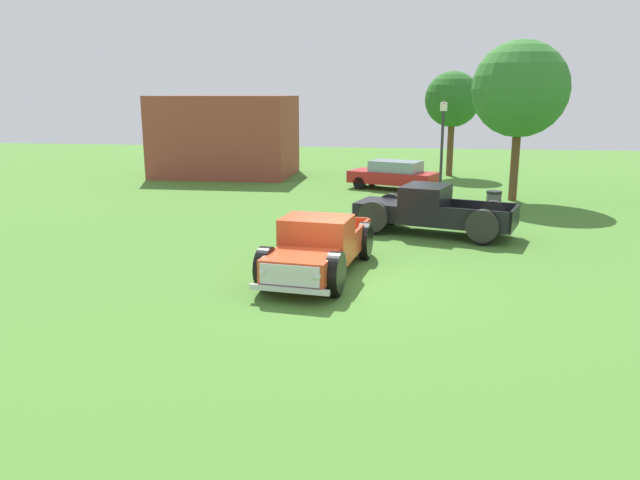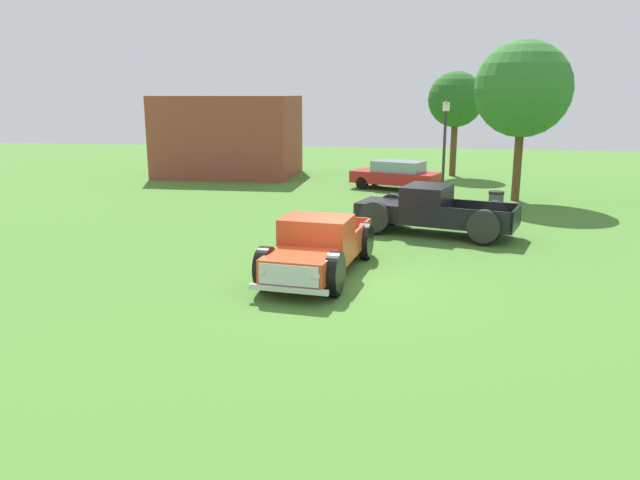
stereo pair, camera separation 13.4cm
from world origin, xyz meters
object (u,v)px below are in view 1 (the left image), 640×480
(pickup_truck_behind_left, at_px, (423,210))
(sedan_distant_a, at_px, (394,174))
(pickup_truck_foreground, at_px, (316,249))
(oak_tree_east, at_px, (453,100))
(lamp_post_near, at_px, (442,150))
(oak_tree_center, at_px, (520,89))
(trash_can, at_px, (494,203))

(pickup_truck_behind_left, distance_m, sedan_distant_a, 9.79)
(pickup_truck_foreground, height_order, oak_tree_east, oak_tree_east)
(sedan_distant_a, relative_size, lamp_post_near, 1.05)
(oak_tree_east, xyz_separation_m, oak_tree_center, (2.30, -8.23, 0.52))
(pickup_truck_foreground, relative_size, oak_tree_east, 0.91)
(lamp_post_near, bearing_deg, trash_can, -52.87)
(pickup_truck_foreground, distance_m, trash_can, 10.76)
(lamp_post_near, distance_m, trash_can, 3.68)
(pickup_truck_foreground, height_order, lamp_post_near, lamp_post_near)
(pickup_truck_foreground, bearing_deg, sedan_distant_a, 84.43)
(lamp_post_near, xyz_separation_m, oak_tree_center, (3.22, 1.15, 2.51))
(pickup_truck_foreground, relative_size, oak_tree_center, 0.78)
(trash_can, height_order, oak_tree_center, oak_tree_center)
(pickup_truck_behind_left, height_order, oak_tree_center, oak_tree_center)
(sedan_distant_a, xyz_separation_m, lamp_post_near, (2.10, -3.54, 1.53))
(lamp_post_near, xyz_separation_m, oak_tree_east, (0.92, 9.38, 1.99))
(sedan_distant_a, height_order, trash_can, sedan_distant_a)
(oak_tree_center, bearing_deg, lamp_post_near, -160.43)
(sedan_distant_a, distance_m, trash_can, 7.33)
(sedan_distant_a, xyz_separation_m, oak_tree_east, (3.02, 5.83, 3.52))
(lamp_post_near, relative_size, trash_can, 4.56)
(trash_can, bearing_deg, oak_tree_east, 94.91)
(pickup_truck_foreground, bearing_deg, pickup_truck_behind_left, 63.74)
(pickup_truck_foreground, relative_size, lamp_post_near, 1.23)
(lamp_post_near, xyz_separation_m, trash_can, (1.94, -2.57, -1.79))
(pickup_truck_foreground, relative_size, trash_can, 5.59)
(pickup_truck_behind_left, xyz_separation_m, trash_can, (2.77, 3.60, -0.30))
(lamp_post_near, distance_m, oak_tree_center, 4.24)
(pickup_truck_foreground, height_order, sedan_distant_a, pickup_truck_foreground)
(oak_tree_east, bearing_deg, oak_tree_center, -74.35)
(oak_tree_east, bearing_deg, trash_can, -85.09)
(pickup_truck_foreground, xyz_separation_m, oak_tree_center, (6.82, 12.94, 4.04))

